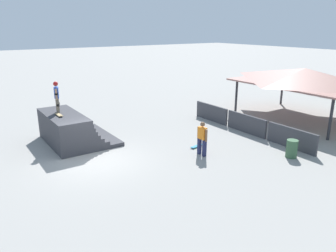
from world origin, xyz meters
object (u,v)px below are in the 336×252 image
Objects in this scene: skateboard_on_ground at (196,146)px; parked_car_silver at (332,89)px; skater_on_deck at (57,95)px; skateboard_on_deck at (59,115)px; trash_bin at (292,149)px; bystander_walking at (202,137)px.

parked_car_silver reaches higher than skateboard_on_ground.
skateboard_on_ground is at bearing 67.47° from skater_on_deck.
skateboard_on_deck is 11.39m from trash_bin.
skater_on_deck is 0.37× the size of parked_car_silver.
skater_on_deck reaches higher than skateboard_on_deck.
trash_bin is (8.20, 8.30, -2.11)m from skater_on_deck.
trash_bin is (2.57, 3.29, -0.49)m from bystander_walking.
parked_car_silver is at bearing 114.53° from trash_bin.
skater_on_deck reaches higher than bystander_walking.
skater_on_deck reaches higher than parked_car_silver.
parked_car_silver reaches higher than trash_bin.
skateboard_on_deck is 7.19m from bystander_walking.
trash_bin reaches higher than skateboard_on_ground.
skateboard_on_deck is at bearing 4.59° from skater_on_deck.
parked_car_silver is at bearing 177.86° from skateboard_on_ground.
bystander_walking reaches higher than trash_bin.
bystander_walking reaches higher than parked_car_silver.
parked_car_silver is (1.26, 23.51, -1.94)m from skater_on_deck.
trash_bin is 16.72m from parked_car_silver.
bystander_walking reaches higher than skateboard_on_ground.
bystander_walking is 0.38× the size of parked_car_silver.
skater_on_deck is 1.91× the size of trash_bin.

